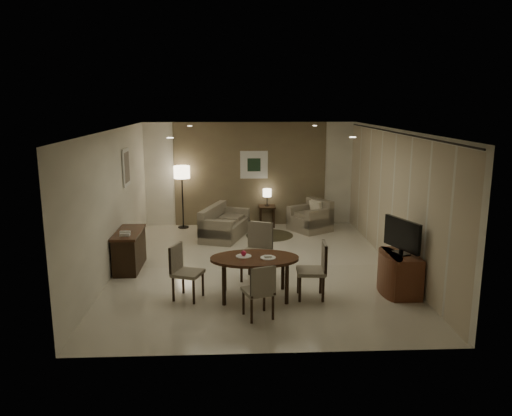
{
  "coord_description": "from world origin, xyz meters",
  "views": [
    {
      "loc": [
        -0.45,
        -9.46,
        3.24
      ],
      "look_at": [
        0.0,
        0.2,
        1.15
      ],
      "focal_mm": 35.0,
      "sensor_mm": 36.0,
      "label": 1
    }
  ],
  "objects_px": {
    "floor_lamp": "(183,197)",
    "chair_far": "(256,252)",
    "sofa": "(225,222)",
    "armchair": "(310,216)",
    "side_table": "(267,216)",
    "console_desk": "(129,250)",
    "chair_near": "(258,290)",
    "chair_left": "(188,272)",
    "dining_table": "(255,277)",
    "tv_cabinet": "(401,273)",
    "chair_right": "(311,270)"
  },
  "relations": [
    {
      "from": "chair_left",
      "to": "side_table",
      "type": "xyz_separation_m",
      "value": [
        1.64,
        4.82,
        -0.19
      ]
    },
    {
      "from": "armchair",
      "to": "floor_lamp",
      "type": "relative_size",
      "value": 0.54
    },
    {
      "from": "tv_cabinet",
      "to": "chair_right",
      "type": "height_order",
      "value": "chair_right"
    },
    {
      "from": "chair_near",
      "to": "floor_lamp",
      "type": "relative_size",
      "value": 0.53
    },
    {
      "from": "sofa",
      "to": "armchair",
      "type": "height_order",
      "value": "armchair"
    },
    {
      "from": "chair_right",
      "to": "sofa",
      "type": "height_order",
      "value": "chair_right"
    },
    {
      "from": "chair_far",
      "to": "chair_right",
      "type": "distance_m",
      "value": 1.25
    },
    {
      "from": "tv_cabinet",
      "to": "sofa",
      "type": "bearing_deg",
      "value": 129.38
    },
    {
      "from": "armchair",
      "to": "dining_table",
      "type": "bearing_deg",
      "value": -53.14
    },
    {
      "from": "side_table",
      "to": "floor_lamp",
      "type": "distance_m",
      "value": 2.25
    },
    {
      "from": "chair_right",
      "to": "side_table",
      "type": "bearing_deg",
      "value": -171.64
    },
    {
      "from": "tv_cabinet",
      "to": "armchair",
      "type": "relative_size",
      "value": 1.03
    },
    {
      "from": "console_desk",
      "to": "side_table",
      "type": "bearing_deg",
      "value": 47.92
    },
    {
      "from": "sofa",
      "to": "console_desk",
      "type": "bearing_deg",
      "value": 158.57
    },
    {
      "from": "console_desk",
      "to": "armchair",
      "type": "distance_m",
      "value": 4.83
    },
    {
      "from": "chair_right",
      "to": "dining_table",
      "type": "bearing_deg",
      "value": -90.85
    },
    {
      "from": "chair_near",
      "to": "chair_left",
      "type": "height_order",
      "value": "chair_left"
    },
    {
      "from": "chair_left",
      "to": "side_table",
      "type": "bearing_deg",
      "value": 1.79
    },
    {
      "from": "chair_right",
      "to": "chair_left",
      "type": "bearing_deg",
      "value": -87.73
    },
    {
      "from": "tv_cabinet",
      "to": "chair_near",
      "type": "xyz_separation_m",
      "value": [
        -2.49,
        -0.87,
        0.08
      ]
    },
    {
      "from": "console_desk",
      "to": "floor_lamp",
      "type": "height_order",
      "value": "floor_lamp"
    },
    {
      "from": "floor_lamp",
      "to": "chair_far",
      "type": "bearing_deg",
      "value": -66.48
    },
    {
      "from": "console_desk",
      "to": "chair_far",
      "type": "xyz_separation_m",
      "value": [
        2.45,
        -0.74,
        0.15
      ]
    },
    {
      "from": "console_desk",
      "to": "chair_left",
      "type": "height_order",
      "value": "chair_left"
    },
    {
      "from": "tv_cabinet",
      "to": "floor_lamp",
      "type": "relative_size",
      "value": 0.56
    },
    {
      "from": "chair_far",
      "to": "side_table",
      "type": "xyz_separation_m",
      "value": [
        0.48,
        3.98,
        -0.25
      ]
    },
    {
      "from": "chair_near",
      "to": "chair_far",
      "type": "bearing_deg",
      "value": -110.72
    },
    {
      "from": "chair_right",
      "to": "chair_near",
      "type": "bearing_deg",
      "value": -47.71
    },
    {
      "from": "sofa",
      "to": "chair_left",
      "type": "bearing_deg",
      "value": -170.19
    },
    {
      "from": "chair_far",
      "to": "chair_right",
      "type": "xyz_separation_m",
      "value": [
        0.87,
        -0.9,
        -0.05
      ]
    },
    {
      "from": "chair_far",
      "to": "armchair",
      "type": "xyz_separation_m",
      "value": [
        1.53,
        3.48,
        -0.13
      ]
    },
    {
      "from": "chair_near",
      "to": "side_table",
      "type": "relative_size",
      "value": 1.58
    },
    {
      "from": "dining_table",
      "to": "floor_lamp",
      "type": "distance_m",
      "value": 5.05
    },
    {
      "from": "chair_far",
      "to": "floor_lamp",
      "type": "bearing_deg",
      "value": 135.43
    },
    {
      "from": "console_desk",
      "to": "side_table",
      "type": "distance_m",
      "value": 4.36
    },
    {
      "from": "chair_near",
      "to": "armchair",
      "type": "xyz_separation_m",
      "value": [
        1.58,
        5.11,
        -0.04
      ]
    },
    {
      "from": "tv_cabinet",
      "to": "sofa",
      "type": "height_order",
      "value": "sofa"
    },
    {
      "from": "chair_left",
      "to": "dining_table",
      "type": "bearing_deg",
      "value": -68.23
    },
    {
      "from": "side_table",
      "to": "console_desk",
      "type": "bearing_deg",
      "value": -132.08
    },
    {
      "from": "chair_near",
      "to": "chair_far",
      "type": "relative_size",
      "value": 0.83
    },
    {
      "from": "chair_far",
      "to": "tv_cabinet",
      "type": "bearing_deg",
      "value": 4.62
    },
    {
      "from": "dining_table",
      "to": "side_table",
      "type": "distance_m",
      "value": 4.83
    },
    {
      "from": "chair_near",
      "to": "chair_far",
      "type": "height_order",
      "value": "chair_far"
    },
    {
      "from": "console_desk",
      "to": "tv_cabinet",
      "type": "distance_m",
      "value": 5.11
    },
    {
      "from": "tv_cabinet",
      "to": "chair_far",
      "type": "relative_size",
      "value": 0.86
    },
    {
      "from": "chair_left",
      "to": "chair_right",
      "type": "height_order",
      "value": "chair_right"
    },
    {
      "from": "console_desk",
      "to": "chair_far",
      "type": "bearing_deg",
      "value": -16.81
    },
    {
      "from": "chair_right",
      "to": "side_table",
      "type": "relative_size",
      "value": 1.75
    },
    {
      "from": "chair_left",
      "to": "floor_lamp",
      "type": "relative_size",
      "value": 0.57
    },
    {
      "from": "console_desk",
      "to": "side_table",
      "type": "xyz_separation_m",
      "value": [
        2.92,
        3.24,
        -0.1
      ]
    }
  ]
}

